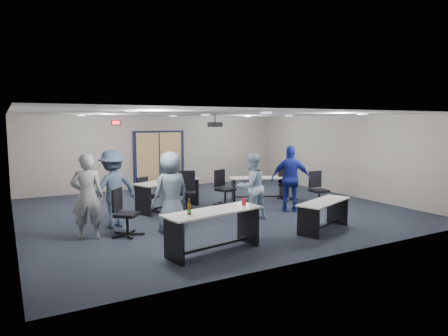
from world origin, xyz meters
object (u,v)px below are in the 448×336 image
table_back_left (168,190)px  person_back (113,189)px  chair_back_c (225,188)px  chair_back_b (187,191)px  table_front_right (324,210)px  person_gray (87,197)px  person_plaid (171,192)px  table_front_left (213,223)px  table_back_right (258,184)px  person_navy (291,179)px  chair_back_a (148,195)px  chair_loose_right (319,189)px  chair_back_d (288,184)px  chair_loose_left (127,213)px  person_lightblue (251,187)px

table_back_left → person_back: (-1.81, -1.13, 0.35)m
chair_back_c → chair_back_b: bearing=164.1°
table_front_right → table_back_left: table_back_left is taller
person_gray → person_plaid: (1.74, -0.34, 0.00)m
chair_back_b → person_back: (-2.19, -0.70, 0.36)m
table_front_right → table_front_left: bearing=161.1°
table_back_right → person_navy: (-0.16, -1.86, 0.42)m
chair_back_a → person_navy: 3.96m
chair_loose_right → person_navy: 1.20m
table_front_right → chair_back_a: size_ratio=1.84×
table_back_left → table_front_right: bearing=-80.1°
chair_back_d → person_gray: (-6.41, -1.41, 0.41)m
chair_back_d → person_gray: person_gray is taller
chair_back_a → chair_loose_right: 4.93m
person_gray → chair_back_d: bearing=-152.3°
table_back_right → person_back: person_back is taller
person_navy → person_plaid: bearing=40.2°
table_front_left → person_back: bearing=103.6°
person_navy → person_back: (-4.69, 0.74, 0.00)m
table_front_right → chair_back_a: bearing=106.9°
table_front_left → table_front_right: (2.92, 0.14, -0.10)m
table_front_right → person_navy: 2.04m
chair_back_a → person_back: person_back is taller
person_plaid → person_navy: 3.68m
table_front_left → person_navy: (3.47, 2.04, 0.35)m
chair_loose_left → person_navy: person_navy is taller
chair_back_b → chair_back_c: bearing=31.0°
table_back_right → person_back: bearing=-144.2°
table_front_right → chair_loose_right: 2.62m
chair_back_b → person_lightblue: bearing=-32.0°
chair_back_a → table_back_right: bearing=-25.5°
person_lightblue → chair_back_d: bearing=-151.4°
table_back_right → chair_back_a: size_ratio=1.94×
chair_back_a → person_lightblue: bearing=-71.4°
table_front_left → chair_back_c: 4.25m
person_gray → person_plaid: 1.78m
table_back_right → chair_back_c: chair_back_c is taller
table_back_right → person_gray: person_gray is taller
chair_back_c → chair_loose_left: (-3.41, -1.74, -0.01)m
chair_back_a → person_gray: (-1.90, -1.80, 0.43)m
person_gray → table_back_left: bearing=-128.0°
table_front_left → chair_loose_left: size_ratio=1.99×
chair_back_b → person_back: 2.33m
chair_back_d → chair_back_c: bearing=170.4°
table_back_left → chair_loose_right: size_ratio=2.07×
table_front_right → person_lightblue: bearing=96.8°
table_front_right → chair_back_c: 3.52m
chair_back_a → chair_back_d: size_ratio=0.96×
chair_back_d → table_back_left: bearing=167.3°
person_navy → chair_loose_right: bearing=-140.6°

